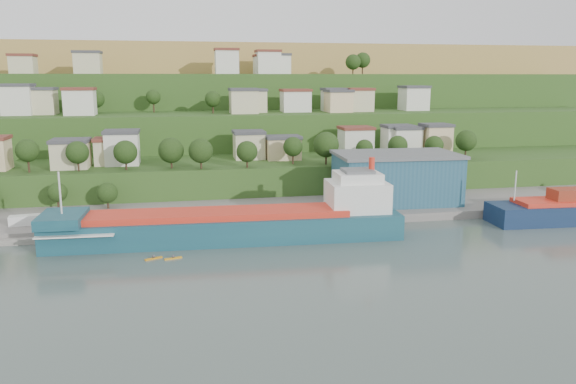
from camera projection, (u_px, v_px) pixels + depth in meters
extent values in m
plane|color=#42504C|center=(272.00, 250.00, 112.19)|extent=(500.00, 500.00, 0.00)
cube|color=slate|center=(331.00, 213.00, 142.91)|extent=(220.00, 26.00, 4.00)
cube|color=slate|center=(8.00, 235.00, 122.81)|extent=(40.00, 18.00, 2.40)
cube|color=#284719|center=(240.00, 194.00, 165.99)|extent=(260.00, 32.00, 20.00)
cube|color=#284719|center=(230.00, 176.00, 194.81)|extent=(280.00, 32.00, 44.00)
cube|color=#284719|center=(223.00, 164.00, 223.63)|extent=(300.00, 32.00, 70.00)
cube|color=olive|center=(211.00, 143.00, 294.73)|extent=(360.00, 120.00, 96.00)
cube|color=beige|center=(71.00, 155.00, 149.73)|extent=(9.20, 8.89, 6.87)
cube|color=#3F3F44|center=(70.00, 141.00, 148.95)|extent=(9.80, 9.49, 0.90)
cube|color=beige|center=(112.00, 153.00, 155.49)|extent=(8.86, 7.39, 6.63)
cube|color=brown|center=(111.00, 139.00, 154.74)|extent=(9.46, 7.99, 0.90)
cube|color=silver|center=(122.00, 149.00, 155.49)|extent=(8.94, 8.72, 8.70)
cube|color=#3F3F44|center=(121.00, 132.00, 154.53)|extent=(9.54, 9.32, 0.90)
cube|color=beige|center=(249.00, 146.00, 166.99)|extent=(8.68, 8.75, 7.45)
cube|color=#3F3F44|center=(249.00, 132.00, 166.15)|extent=(9.28, 9.35, 0.90)
cube|color=beige|center=(283.00, 149.00, 165.59)|extent=(9.77, 7.48, 6.10)
cube|color=#3F3F44|center=(283.00, 137.00, 164.89)|extent=(10.37, 8.08, 0.90)
cube|color=silver|center=(356.00, 142.00, 175.18)|extent=(9.49, 8.24, 7.95)
cube|color=brown|center=(356.00, 128.00, 174.29)|extent=(10.09, 8.84, 0.90)
cube|color=silver|center=(398.00, 141.00, 176.11)|extent=(8.78, 7.13, 8.41)
cube|color=#3F3F44|center=(398.00, 126.00, 175.17)|extent=(9.38, 7.73, 0.90)
cube|color=silver|center=(405.00, 142.00, 175.00)|extent=(8.75, 7.39, 8.01)
cube|color=#3F3F44|center=(405.00, 128.00, 174.11)|extent=(9.35, 7.99, 0.90)
cube|color=beige|center=(436.00, 141.00, 174.80)|extent=(8.13, 7.58, 8.83)
cube|color=#3F3F44|center=(436.00, 125.00, 173.83)|extent=(8.73, 8.18, 0.90)
cube|color=silver|center=(18.00, 101.00, 177.82)|extent=(9.02, 8.48, 8.99)
cube|color=#3F3F44|center=(17.00, 85.00, 176.82)|extent=(9.62, 9.08, 0.90)
cube|color=beige|center=(42.00, 102.00, 181.20)|extent=(8.66, 8.57, 7.78)
cube|color=#3F3F44|center=(41.00, 89.00, 180.33)|extent=(9.26, 9.17, 0.90)
cube|color=silver|center=(80.00, 103.00, 177.76)|extent=(9.24, 7.75, 7.82)
cube|color=brown|center=(79.00, 89.00, 176.88)|extent=(9.84, 8.35, 0.90)
cube|color=beige|center=(244.00, 102.00, 186.55)|extent=(8.96, 8.86, 7.43)
cube|color=#3F3F44|center=(243.00, 89.00, 185.71)|extent=(9.56, 9.46, 0.90)
cube|color=beige|center=(253.00, 102.00, 192.65)|extent=(8.56, 8.76, 7.12)
cube|color=#3F3F44|center=(253.00, 90.00, 191.85)|extent=(9.16, 9.36, 0.90)
cube|color=silver|center=(296.00, 102.00, 194.71)|extent=(9.68, 7.80, 6.99)
cube|color=brown|center=(296.00, 90.00, 193.91)|extent=(10.28, 8.40, 0.90)
cube|color=beige|center=(338.00, 102.00, 193.46)|extent=(8.11, 8.81, 6.81)
cube|color=#3F3F44|center=(339.00, 91.00, 192.69)|extent=(8.71, 9.41, 0.90)
cube|color=silver|center=(335.00, 101.00, 198.23)|extent=(8.15, 8.58, 7.26)
cube|color=#3F3F44|center=(335.00, 89.00, 197.41)|extent=(8.75, 9.18, 0.90)
cube|color=beige|center=(359.00, 101.00, 197.31)|extent=(8.59, 8.06, 7.29)
cube|color=brown|center=(359.00, 89.00, 196.49)|extent=(9.19, 8.66, 0.90)
cube|color=silver|center=(414.00, 99.00, 203.87)|extent=(8.87, 8.48, 7.98)
cube|color=#3F3F44|center=(414.00, 87.00, 202.97)|extent=(9.47, 9.08, 0.90)
cube|color=beige|center=(23.00, 65.00, 197.44)|extent=(8.09, 7.74, 6.00)
cube|color=brown|center=(22.00, 55.00, 196.74)|extent=(8.69, 8.34, 0.90)
cube|color=beige|center=(88.00, 64.00, 202.37)|extent=(8.19, 7.58, 6.94)
cube|color=brown|center=(87.00, 53.00, 201.58)|extent=(8.79, 8.18, 0.90)
cube|color=beige|center=(88.00, 64.00, 201.87)|extent=(9.13, 8.06, 7.23)
cube|color=#3F3F44|center=(87.00, 52.00, 201.05)|extent=(9.73, 8.66, 0.90)
cube|color=silver|center=(227.00, 62.00, 212.73)|extent=(8.62, 7.02, 8.67)
cube|color=brown|center=(226.00, 49.00, 211.76)|extent=(9.22, 7.62, 0.90)
cube|color=silver|center=(263.00, 66.00, 221.07)|extent=(7.09, 7.43, 6.65)
cube|color=brown|center=(263.00, 56.00, 220.31)|extent=(7.69, 8.03, 0.90)
cube|color=silver|center=(268.00, 63.00, 217.89)|extent=(8.95, 8.61, 8.30)
cube|color=brown|center=(268.00, 51.00, 216.97)|extent=(9.55, 9.21, 0.90)
cube|color=silver|center=(277.00, 65.00, 219.76)|extent=(9.43, 8.59, 7.00)
cube|color=#3F3F44|center=(277.00, 55.00, 218.96)|extent=(10.03, 9.19, 0.90)
cylinder|color=#382619|center=(29.00, 165.00, 142.81)|extent=(0.50, 0.50, 4.04)
sphere|color=black|center=(27.00, 151.00, 142.08)|extent=(5.77, 5.77, 5.77)
cylinder|color=#382619|center=(78.00, 165.00, 144.79)|extent=(0.50, 0.50, 3.28)
sphere|color=black|center=(77.00, 152.00, 144.13)|extent=(5.83, 5.83, 5.83)
cylinder|color=#382619|center=(126.00, 164.00, 146.91)|extent=(0.50, 0.50, 2.99)
sphere|color=black|center=(125.00, 152.00, 146.27)|extent=(6.16, 6.16, 6.16)
cylinder|color=#382619|center=(171.00, 163.00, 149.50)|extent=(0.50, 0.50, 2.95)
sphere|color=black|center=(171.00, 150.00, 148.83)|extent=(6.75, 6.75, 6.75)
cylinder|color=#382619|center=(201.00, 163.00, 148.51)|extent=(0.50, 0.50, 3.04)
sphere|color=black|center=(201.00, 151.00, 147.85)|extent=(6.44, 6.44, 6.44)
cylinder|color=#382619|center=(247.00, 162.00, 150.64)|extent=(0.50, 0.50, 2.77)
sphere|color=black|center=(247.00, 152.00, 150.05)|extent=(5.71, 5.71, 5.71)
cylinder|color=#382619|center=(293.00, 158.00, 156.56)|extent=(0.50, 0.50, 3.41)
sphere|color=black|center=(293.00, 147.00, 155.92)|extent=(5.44, 5.44, 5.44)
cylinder|color=#382619|center=(326.00, 158.00, 156.12)|extent=(0.50, 0.50, 3.59)
sphere|color=black|center=(326.00, 145.00, 155.37)|extent=(7.07, 7.07, 7.07)
cylinder|color=#382619|center=(364.00, 158.00, 158.19)|extent=(0.50, 0.50, 2.96)
sphere|color=black|center=(364.00, 148.00, 157.63)|extent=(4.86, 4.86, 4.86)
cylinder|color=#382619|center=(397.00, 156.00, 160.67)|extent=(0.50, 0.50, 3.20)
sphere|color=black|center=(398.00, 145.00, 160.04)|extent=(5.64, 5.64, 5.64)
cylinder|color=#382619|center=(434.00, 156.00, 161.90)|extent=(0.50, 0.50, 3.22)
sphere|color=black|center=(434.00, 145.00, 161.28)|extent=(5.37, 5.37, 5.37)
cylinder|color=#382619|center=(465.00, 153.00, 165.87)|extent=(0.50, 0.50, 3.85)
sphere|color=black|center=(466.00, 141.00, 165.14)|extent=(6.19, 6.19, 6.19)
cylinder|color=#382619|center=(353.00, 70.00, 221.41)|extent=(0.50, 0.50, 3.04)
sphere|color=black|center=(353.00, 62.00, 220.77)|extent=(6.02, 6.02, 6.02)
cylinder|color=#382619|center=(362.00, 69.00, 224.60)|extent=(0.50, 0.50, 3.82)
sphere|color=black|center=(363.00, 60.00, 223.88)|extent=(6.10, 6.10, 6.10)
cylinder|color=#382619|center=(96.00, 109.00, 186.64)|extent=(0.50, 0.50, 3.15)
sphere|color=black|center=(96.00, 99.00, 186.00)|extent=(5.79, 5.79, 5.79)
cylinder|color=#382619|center=(213.00, 108.00, 186.42)|extent=(0.50, 0.50, 3.29)
sphere|color=black|center=(213.00, 99.00, 185.79)|extent=(5.28, 5.28, 5.28)
cylinder|color=#382619|center=(154.00, 107.00, 192.19)|extent=(0.50, 0.50, 3.86)
sphere|color=black|center=(153.00, 97.00, 191.53)|extent=(4.93, 4.93, 4.93)
cube|color=#143B4D|center=(227.00, 233.00, 118.38)|extent=(74.18, 14.96, 7.37)
cube|color=red|center=(217.00, 214.00, 117.11)|extent=(55.15, 11.98, 1.26)
cube|color=#143B4D|center=(62.00, 219.00, 111.19)|extent=(8.95, 11.96, 2.11)
cube|color=silver|center=(357.00, 196.00, 122.44)|extent=(13.11, 11.10, 6.32)
cube|color=silver|center=(357.00, 177.00, 121.59)|extent=(9.86, 8.85, 2.11)
cube|color=#595B5E|center=(358.00, 171.00, 121.32)|extent=(6.60, 6.60, 0.63)
cylinder|color=red|center=(372.00, 165.00, 121.67)|extent=(1.32, 1.32, 3.16)
cylinder|color=silver|center=(60.00, 193.00, 110.13)|extent=(0.40, 0.40, 8.43)
cube|color=silver|center=(80.00, 229.00, 112.26)|extent=(15.28, 12.57, 0.26)
cylinder|color=silver|center=(515.00, 186.00, 128.61)|extent=(0.34, 0.34, 6.98)
cube|color=maroon|center=(575.00, 194.00, 132.18)|extent=(12.22, 5.62, 2.59)
cube|color=navy|center=(396.00, 179.00, 145.20)|extent=(30.72, 19.22, 12.00)
cube|color=#595B5E|center=(397.00, 154.00, 143.91)|extent=(31.76, 20.26, 0.80)
cube|color=silver|center=(25.00, 222.00, 123.26)|extent=(6.55, 3.39, 2.93)
cube|color=silver|center=(75.00, 225.00, 124.50)|extent=(4.70, 2.82, 0.88)
cube|color=orange|center=(154.00, 258.00, 106.43)|extent=(3.34, 1.92, 0.25)
sphere|color=#3F3F44|center=(153.00, 256.00, 106.34)|extent=(0.59, 0.59, 0.59)
cube|color=orange|center=(173.00, 258.00, 106.54)|extent=(3.38, 1.41, 0.25)
sphere|color=#3F3F44|center=(173.00, 256.00, 106.46)|extent=(0.58, 0.58, 0.58)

